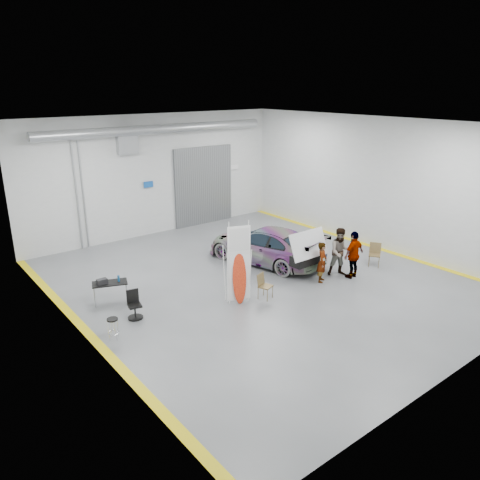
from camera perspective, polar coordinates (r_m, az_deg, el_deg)
ground at (r=18.51m, az=2.26°, el=-4.89°), size 16.00×16.00×0.00m
room_shell at (r=19.16m, az=-1.38°, el=8.68°), size 14.02×16.18×6.01m
sedan_car at (r=20.10m, az=3.12°, el=-0.63°), size 3.38×5.66×1.53m
person_a at (r=18.36m, az=9.98°, el=-2.67°), size 0.70×0.65×1.60m
person_b at (r=19.06m, az=12.16°, el=-1.43°), size 1.21×1.14×1.97m
person_c at (r=18.94m, az=13.69°, el=-1.74°), size 1.14×0.53×1.93m
surfboard_display at (r=16.22m, az=0.16°, el=-3.72°), size 0.81×0.43×2.99m
folding_chair_near at (r=16.88m, az=3.08°, el=-6.22°), size 0.55×0.58×0.93m
folding_chair_far at (r=20.56m, az=16.00°, el=-2.26°), size 0.63×0.75×0.98m
shop_stool at (r=14.81m, az=-15.20°, el=-10.42°), size 0.35×0.35×0.69m
work_table at (r=17.00m, az=-15.82°, el=-5.06°), size 1.33×0.98×0.97m
office_chair at (r=15.86m, az=-12.81°, el=-7.89°), size 0.51×0.52×0.95m
trunk_lid at (r=18.22m, az=8.12°, el=-0.22°), size 1.79×1.09×0.04m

